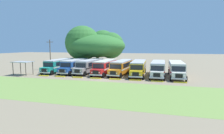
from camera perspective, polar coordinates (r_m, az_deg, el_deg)
The scene contains 21 objects.
ground_plane at distance 31.96m, azimuth -1.87°, elevation -3.70°, with size 220.00×220.00×0.00m, color #84755B.
foreground_grass_strip at distance 23.72m, azimuth -8.10°, elevation -7.49°, with size 80.00×11.85×0.01m, color olive.
parked_bus_slot_0 at distance 41.87m, azimuth -16.55°, elevation 0.72°, with size 2.74×10.85×2.82m.
parked_bus_slot_1 at distance 40.20m, azimuth -11.86°, elevation 0.61°, with size 2.82×10.86×2.82m.
parked_bus_slot_2 at distance 39.06m, azimuth -7.06°, elevation 0.53°, with size 3.31×10.93×2.82m.
parked_bus_slot_3 at distance 37.31m, azimuth -2.12°, elevation 0.28°, with size 2.92×10.87×2.82m.
parked_bus_slot_4 at distance 36.68m, azimuth 3.21°, elevation 0.16°, with size 3.42×10.95×2.82m.
parked_bus_slot_5 at distance 35.83m, azimuth 8.55°, elevation -0.07°, with size 2.91×10.87×2.82m.
parked_bus_slot_6 at distance 35.51m, azimuth 14.65°, elevation -0.28°, with size 2.96×10.88×2.82m.
parked_bus_slot_7 at distance 35.71m, azimuth 20.07°, elevation -0.43°, with size 2.84×10.86×2.82m.
curb_wheelstop_0 at distance 36.87m, azimuth -21.19°, elevation -2.63°, with size 2.00×0.36×0.15m, color yellow.
curb_wheelstop_1 at distance 34.91m, azimuth -16.42°, elevation -2.95°, with size 2.00×0.36×0.15m, color yellow.
curb_wheelstop_2 at distance 33.22m, azimuth -11.13°, elevation -3.29°, with size 2.00×0.36×0.15m, color yellow.
curb_wheelstop_3 at distance 31.84m, azimuth -5.32°, elevation -3.63°, with size 2.00×0.36×0.15m, color yellow.
curb_wheelstop_4 at distance 30.82m, azimuth 0.95°, elevation -3.95°, with size 2.00×0.36×0.15m, color yellow.
curb_wheelstop_5 at distance 30.19m, azimuth 7.57°, elevation -4.24°, with size 2.00×0.36×0.15m, color yellow.
curb_wheelstop_6 at distance 29.97m, azimuth 14.38°, elevation -4.48°, with size 2.00×0.36×0.15m, color yellow.
curb_wheelstop_7 at distance 30.18m, azimuth 21.20°, elevation -4.66°, with size 2.00×0.36×0.15m, color yellow.
broad_shade_tree at distance 50.05m, azimuth -5.18°, elevation 7.19°, with size 16.29×16.61×11.33m.
utility_pole at distance 46.43m, azimuth -19.35°, elevation 4.11°, with size 1.80×0.20×7.38m.
waiting_shelter at distance 39.65m, azimuth -26.91°, elevation 1.19°, with size 3.60×2.60×2.72m.
Camera 1 is at (8.98, -30.11, 5.86)m, focal length 28.28 mm.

